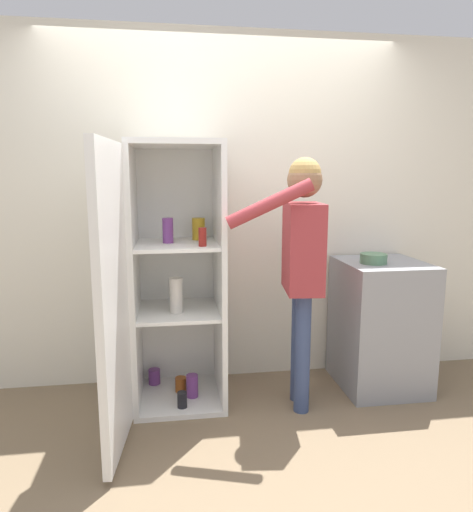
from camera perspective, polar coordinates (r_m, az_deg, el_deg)
The scene contains 6 objects.
ground_plane at distance 2.86m, azimuth 0.94°, elevation -22.46°, with size 12.00×12.00×0.00m, color #7A664C.
wall_back at distance 3.39m, azimuth -1.68°, elevation 5.59°, with size 7.00×0.06×2.55m.
refrigerator at distance 2.99m, azimuth -8.86°, elevation -3.04°, with size 0.70×1.21×1.75m.
person at distance 2.95m, azimuth 8.14°, elevation 0.69°, with size 0.66×0.52×1.65m.
counter at distance 3.52m, azimuth 17.50°, elevation -8.17°, with size 0.58×0.62×0.93m.
bowl at distance 3.32m, azimuth 16.75°, elevation -0.30°, with size 0.19×0.19×0.07m.
Camera 1 is at (-0.39, -2.38, 1.53)m, focal length 32.00 mm.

